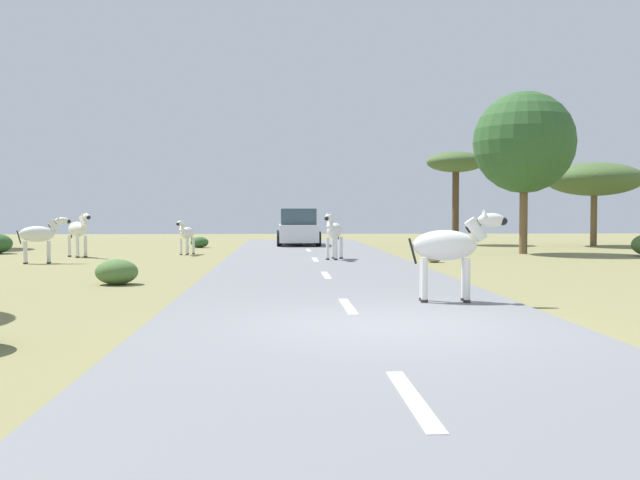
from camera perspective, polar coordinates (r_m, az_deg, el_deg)
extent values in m
plane|color=olive|center=(10.21, 5.44, -6.88)|extent=(90.00, 90.00, 0.00)
cube|color=slate|center=(10.16, 3.21, -6.78)|extent=(6.00, 64.00, 0.05)
cube|color=silver|center=(6.27, 7.24, -12.17)|extent=(0.16, 2.00, 0.01)
cube|color=silver|center=(12.13, 2.19, -5.19)|extent=(0.16, 2.00, 0.01)
cube|color=silver|center=(18.08, 0.48, -2.76)|extent=(0.16, 2.00, 0.01)
cube|color=silver|center=(24.05, -0.38, -1.54)|extent=(0.16, 2.00, 0.01)
cube|color=silver|center=(30.04, -0.90, -0.80)|extent=(0.16, 2.00, 0.01)
cube|color=silver|center=(36.03, -1.24, -0.31)|extent=(0.16, 2.00, 0.01)
ellipsoid|color=silver|center=(24.21, 1.14, 0.75)|extent=(0.77, 1.17, 0.51)
cylinder|color=silver|center=(23.93, 0.60, -0.68)|extent=(0.14, 0.14, 0.74)
cylinder|color=#28231E|center=(23.95, 0.60, -1.50)|extent=(0.16, 0.16, 0.05)
cylinder|color=silver|center=(23.86, 1.24, -0.69)|extent=(0.14, 0.14, 0.74)
cylinder|color=#28231E|center=(23.88, 1.23, -1.51)|extent=(0.16, 0.16, 0.05)
cylinder|color=silver|center=(24.61, 1.05, -0.60)|extent=(0.14, 0.14, 0.74)
cylinder|color=#28231E|center=(24.63, 1.05, -1.40)|extent=(0.16, 0.16, 0.05)
cylinder|color=silver|center=(24.54, 1.67, -0.61)|extent=(0.14, 0.14, 0.74)
cylinder|color=#28231E|center=(24.56, 1.67, -1.41)|extent=(0.16, 0.16, 0.05)
cylinder|color=silver|center=(23.71, 0.81, 1.36)|extent=(0.32, 0.43, 0.44)
cube|color=black|center=(23.71, 0.81, 1.57)|extent=(0.16, 0.35, 0.30)
ellipsoid|color=silver|center=(23.46, 0.64, 1.74)|extent=(0.34, 0.51, 0.24)
ellipsoid|color=black|center=(23.28, 0.51, 1.70)|extent=(0.19, 0.20, 0.14)
cone|color=silver|center=(23.59, 0.56, 2.03)|extent=(0.11, 0.11, 0.14)
cone|color=silver|center=(23.55, 0.88, 2.03)|extent=(0.11, 0.11, 0.14)
cylinder|color=black|center=(24.74, 1.47, 0.55)|extent=(0.09, 0.16, 0.44)
ellipsoid|color=silver|center=(27.59, -18.46, 0.81)|extent=(1.06, 1.18, 0.54)
cylinder|color=silver|center=(27.21, -18.43, -0.51)|extent=(0.16, 0.16, 0.78)
cylinder|color=#28231E|center=(27.22, -18.42, -1.28)|extent=(0.18, 0.18, 0.05)
cylinder|color=silver|center=(27.32, -17.87, -0.50)|extent=(0.16, 0.16, 0.78)
cylinder|color=#28231E|center=(27.33, -17.86, -1.26)|extent=(0.18, 0.18, 0.05)
cylinder|color=silver|center=(27.90, -19.01, -0.46)|extent=(0.16, 0.16, 0.78)
cylinder|color=#28231E|center=(27.92, -19.00, -1.20)|extent=(0.18, 0.18, 0.05)
cylinder|color=silver|center=(28.01, -18.46, -0.44)|extent=(0.16, 0.16, 0.78)
cylinder|color=#28231E|center=(28.02, -18.45, -1.18)|extent=(0.18, 0.18, 0.05)
cylinder|color=silver|center=(27.08, -18.03, 1.37)|extent=(0.41, 0.45, 0.46)
cube|color=black|center=(27.07, -18.04, 1.57)|extent=(0.26, 0.32, 0.32)
ellipsoid|color=silver|center=(26.83, -17.82, 1.73)|extent=(0.47, 0.52, 0.25)
ellipsoid|color=black|center=(26.64, -17.65, 1.69)|extent=(0.22, 0.23, 0.15)
cone|color=silver|center=(26.91, -18.07, 2.00)|extent=(0.13, 0.13, 0.15)
cone|color=silver|center=(26.97, -17.78, 2.00)|extent=(0.13, 0.13, 0.15)
cylinder|color=black|center=(28.12, -18.89, 0.61)|extent=(0.13, 0.15, 0.46)
ellipsoid|color=silver|center=(12.85, 9.74, -0.41)|extent=(1.15, 0.55, 0.53)
cylinder|color=silver|center=(12.80, 11.42, -3.14)|extent=(0.12, 0.12, 0.76)
cylinder|color=#28231E|center=(12.84, 11.41, -4.72)|extent=(0.14, 0.14, 0.05)
cylinder|color=silver|center=(13.08, 11.23, -3.03)|extent=(0.12, 0.12, 0.76)
cylinder|color=#28231E|center=(13.12, 11.22, -4.57)|extent=(0.14, 0.14, 0.05)
cylinder|color=silver|center=(12.71, 8.17, -3.16)|extent=(0.12, 0.12, 0.76)
cylinder|color=#28231E|center=(12.74, 8.16, -4.75)|extent=(0.14, 0.14, 0.05)
cylinder|color=silver|center=(12.99, 8.04, -3.04)|extent=(0.12, 0.12, 0.76)
cylinder|color=#28231E|center=(13.03, 8.03, -4.60)|extent=(0.14, 0.14, 0.05)
cylinder|color=silver|center=(12.92, 12.10, 0.80)|extent=(0.42, 0.24, 0.45)
cube|color=black|center=(12.92, 12.10, 1.20)|extent=(0.37, 0.07, 0.31)
ellipsoid|color=silver|center=(12.96, 13.25, 1.52)|extent=(0.50, 0.25, 0.24)
ellipsoid|color=black|center=(13.00, 14.09, 1.44)|extent=(0.18, 0.16, 0.15)
cone|color=silver|center=(12.87, 12.78, 2.07)|extent=(0.10, 0.10, 0.14)
cone|color=silver|center=(13.01, 12.66, 2.07)|extent=(0.10, 0.10, 0.14)
cylinder|color=black|center=(12.79, 7.26, -0.86)|extent=(0.16, 0.05, 0.45)
ellipsoid|color=silver|center=(28.20, -10.34, 0.55)|extent=(0.62, 1.01, 0.44)
cylinder|color=silver|center=(27.99, -10.81, -0.51)|extent=(0.12, 0.12, 0.64)
cylinder|color=#28231E|center=(28.00, -10.81, -1.12)|extent=(0.13, 0.13, 0.04)
cylinder|color=silver|center=(27.89, -10.37, -0.52)|extent=(0.12, 0.12, 0.64)
cylinder|color=#28231E|center=(27.90, -10.36, -1.13)|extent=(0.13, 0.13, 0.04)
cylinder|color=silver|center=(28.55, -10.31, -0.46)|extent=(0.12, 0.12, 0.64)
cylinder|color=#28231E|center=(28.56, -10.31, -1.05)|extent=(0.13, 0.13, 0.04)
cylinder|color=silver|center=(28.45, -9.87, -0.46)|extent=(0.12, 0.12, 0.64)
cylinder|color=#28231E|center=(28.47, -9.87, -1.06)|extent=(0.13, 0.13, 0.04)
cylinder|color=silver|center=(27.78, -10.72, 0.99)|extent=(0.26, 0.37, 0.38)
cube|color=black|center=(27.78, -10.72, 1.15)|extent=(0.12, 0.31, 0.26)
ellipsoid|color=silver|center=(27.58, -10.91, 1.27)|extent=(0.28, 0.44, 0.20)
ellipsoid|color=black|center=(27.43, -11.05, 1.23)|extent=(0.15, 0.17, 0.12)
cone|color=silver|center=(27.70, -10.93, 1.49)|extent=(0.10, 0.10, 0.12)
cone|color=silver|center=(27.65, -10.71, 1.49)|extent=(0.10, 0.10, 0.12)
cylinder|color=black|center=(28.63, -9.97, 0.40)|extent=(0.07, 0.14, 0.38)
ellipsoid|color=silver|center=(24.54, -21.26, 0.43)|extent=(1.12, 0.66, 0.50)
cylinder|color=silver|center=(24.41, -20.46, -0.90)|extent=(0.13, 0.13, 0.72)
cylinder|color=#28231E|center=(24.43, -20.45, -1.69)|extent=(0.15, 0.15, 0.05)
cylinder|color=silver|center=(24.67, -20.43, -0.87)|extent=(0.13, 0.13, 0.72)
cylinder|color=#28231E|center=(24.69, -20.42, -1.65)|extent=(0.15, 0.15, 0.05)
cylinder|color=silver|center=(24.46, -22.07, -0.92)|extent=(0.13, 0.13, 0.72)
cylinder|color=#28231E|center=(24.48, -22.06, -1.70)|extent=(0.15, 0.15, 0.05)
cylinder|color=silver|center=(24.73, -22.02, -0.89)|extent=(0.13, 0.13, 0.72)
cylinder|color=#28231E|center=(24.74, -22.01, -1.66)|extent=(0.15, 0.15, 0.05)
cylinder|color=silver|center=(24.50, -20.10, 1.05)|extent=(0.41, 0.28, 0.42)
cube|color=black|center=(24.50, -20.10, 1.25)|extent=(0.35, 0.12, 0.29)
ellipsoid|color=silver|center=(24.49, -19.52, 1.42)|extent=(0.49, 0.30, 0.23)
ellipsoid|color=black|center=(24.48, -19.09, 1.38)|extent=(0.19, 0.17, 0.14)
cone|color=silver|center=(24.42, -19.80, 1.68)|extent=(0.10, 0.10, 0.13)
cone|color=silver|center=(24.56, -19.79, 1.69)|extent=(0.10, 0.10, 0.13)
cylinder|color=black|center=(24.59, -22.48, 0.20)|extent=(0.15, 0.07, 0.43)
cube|color=silver|center=(34.84, -1.73, 0.55)|extent=(1.83, 4.21, 0.80)
cube|color=#334751|center=(34.63, -1.72, 1.84)|extent=(1.66, 2.21, 0.76)
cube|color=black|center=(37.01, -1.83, 0.22)|extent=(1.71, 0.17, 0.24)
cylinder|color=black|center=(36.24, -0.37, 0.24)|extent=(0.22, 0.68, 0.68)
cylinder|color=black|center=(36.19, -3.22, 0.23)|extent=(0.22, 0.68, 0.68)
cylinder|color=black|center=(33.54, -0.13, 0.08)|extent=(0.22, 0.68, 0.68)
cylinder|color=black|center=(33.49, -3.20, 0.08)|extent=(0.22, 0.68, 0.68)
cylinder|color=#4C3823|center=(37.16, 10.55, 2.44)|extent=(0.34, 0.34, 3.63)
ellipsoid|color=#425B2D|center=(37.25, 10.58, 6.02)|extent=(2.92, 2.92, 1.02)
cylinder|color=brown|center=(29.43, 15.62, 1.63)|extent=(0.31, 0.31, 2.75)
sphere|color=#2D5628|center=(29.56, 15.68, 7.36)|extent=(3.93, 3.93, 3.93)
cylinder|color=brown|center=(37.16, 20.62, 1.40)|extent=(0.30, 0.30, 2.40)
ellipsoid|color=#425B2D|center=(37.19, 20.66, 4.47)|extent=(4.52, 4.52, 1.58)
ellipsoid|color=#4C7038|center=(16.84, -15.61, -2.42)|extent=(0.94, 0.85, 0.57)
ellipsoid|color=#2D5628|center=(33.78, -9.40, -0.18)|extent=(0.82, 0.74, 0.49)
ellipsoid|color=#A89E8C|center=(23.70, 8.91, -1.37)|extent=(0.53, 0.40, 0.31)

